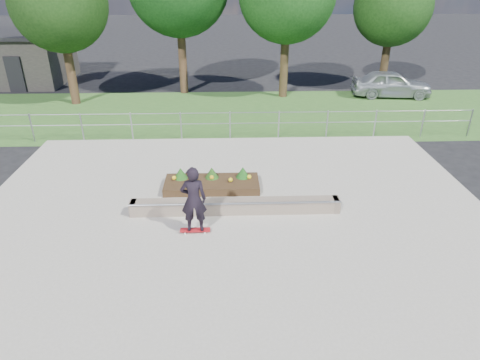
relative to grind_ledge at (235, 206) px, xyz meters
name	(u,v)px	position (x,y,z in m)	size (l,w,h in m)	color
ground	(234,244)	(-0.06, -1.49, -0.26)	(120.00, 120.00, 0.00)	black
grass_verge	(229,113)	(-0.06, 9.51, -0.25)	(30.00, 8.00, 0.02)	#2E5522
concrete_slab	(234,243)	(-0.06, -1.49, -0.23)	(15.00, 15.00, 0.06)	gray
fence	(230,122)	(-0.06, 6.01, 0.51)	(20.06, 0.06, 1.20)	gray
tree_far_left	(59,4)	(-8.06, 11.51, 4.59)	(4.55, 4.55, 7.15)	#372316
tree_far_right	(393,7)	(8.94, 14.01, 4.21)	(4.20, 4.20, 6.60)	#2E2112
grind_ledge	(235,206)	(0.00, 0.00, 0.00)	(6.00, 0.44, 0.43)	#6A5B4E
planter_bed	(212,182)	(-0.71, 1.60, -0.02)	(3.00, 1.20, 0.61)	black
skateboarder	(194,200)	(-1.09, -1.00, 0.79)	(0.80, 0.47, 1.92)	silver
parked_car	(391,84)	(8.83, 12.27, 0.45)	(1.69, 4.21, 1.43)	#9EA4A7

